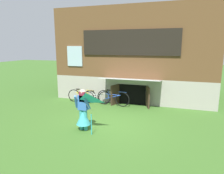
{
  "coord_description": "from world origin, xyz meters",
  "views": [
    {
      "loc": [
        2.42,
        -7.22,
        3.04
      ],
      "look_at": [
        -0.23,
        0.86,
        1.31
      ],
      "focal_mm": 32.64,
      "sensor_mm": 36.0,
      "label": 1
    }
  ],
  "objects": [
    {
      "name": "ground_plane",
      "position": [
        0.0,
        0.0,
        0.0
      ],
      "size": [
        60.0,
        60.0,
        0.0
      ],
      "primitive_type": "plane",
      "color": "#386023"
    },
    {
      "name": "kite",
      "position": [
        -0.4,
        -1.33,
        1.19
      ],
      "size": [
        0.74,
        0.75,
        1.44
      ],
      "color": "#2DB2CC",
      "rests_on": "ground_plane"
    },
    {
      "name": "bicycle_blue",
      "position": [
        -0.7,
        2.45,
        0.4
      ],
      "size": [
        1.8,
        0.21,
        0.82
      ],
      "rotation": [
        0.0,
        0.0,
        -0.09
      ],
      "color": "black",
      "rests_on": "ground_plane"
    },
    {
      "name": "bicycle_yellow",
      "position": [
        -2.51,
        2.55,
        0.36
      ],
      "size": [
        1.61,
        0.19,
        0.74
      ],
      "rotation": [
        0.0,
        0.0,
        0.09
      ],
      "color": "black",
      "rests_on": "ground_plane"
    },
    {
      "name": "bicycle_silver",
      "position": [
        -1.67,
        2.56,
        0.34
      ],
      "size": [
        1.48,
        0.49,
        0.7
      ],
      "rotation": [
        0.0,
        0.0,
        0.29
      ],
      "color": "black",
      "rests_on": "ground_plane"
    },
    {
      "name": "log_house",
      "position": [
        -0.0,
        5.53,
        2.53
      ],
      "size": [
        8.62,
        6.18,
        5.06
      ],
      "color": "#9E998E",
      "rests_on": "ground_plane"
    },
    {
      "name": "person",
      "position": [
        -0.77,
        -0.85,
        0.64
      ],
      "size": [
        0.6,
        0.52,
        1.52
      ],
      "rotation": [
        0.0,
        0.0,
        -0.2
      ],
      "color": "teal",
      "rests_on": "ground_plane"
    }
  ]
}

